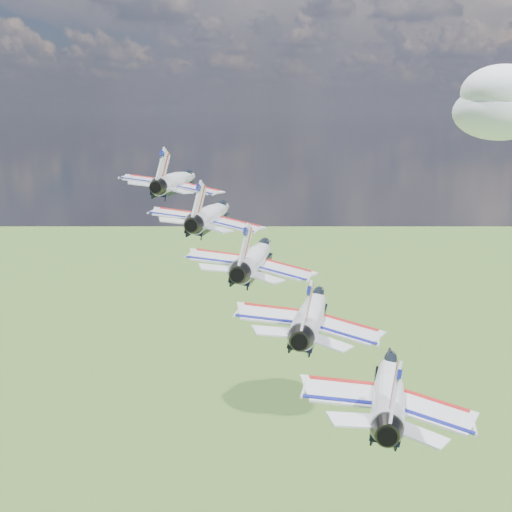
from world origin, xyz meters
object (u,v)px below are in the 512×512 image
(jet_3, at_px, (312,311))
(jet_4, at_px, (389,385))
(jet_1, at_px, (213,214))
(jet_0, at_px, (178,180))
(jet_2, at_px, (256,256))

(jet_3, bearing_deg, jet_4, -52.87)
(jet_1, bearing_deg, jet_0, 127.13)
(jet_2, height_order, jet_3, jet_2)
(jet_1, height_order, jet_2, jet_1)
(jet_0, height_order, jet_3, jet_0)
(jet_1, xyz_separation_m, jet_2, (7.58, -7.79, -2.75))
(jet_2, distance_m, jet_3, 11.21)
(jet_2, relative_size, jet_3, 1.00)
(jet_0, xyz_separation_m, jet_3, (22.75, -23.37, -8.25))
(jet_4, bearing_deg, jet_3, 127.13)
(jet_0, bearing_deg, jet_1, -52.87)
(jet_0, relative_size, jet_1, 1.00)
(jet_3, relative_size, jet_4, 1.00)
(jet_0, distance_m, jet_4, 44.85)
(jet_0, bearing_deg, jet_4, -52.87)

